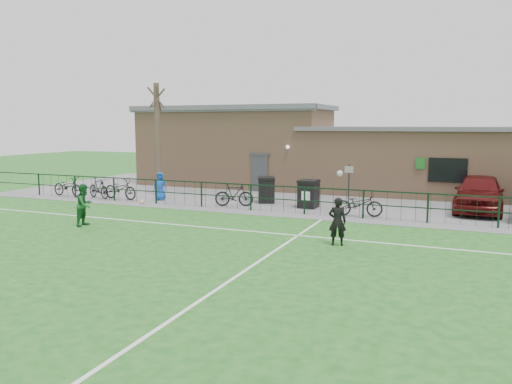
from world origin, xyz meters
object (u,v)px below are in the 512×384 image
at_px(wheelie_bin_left, 266,191).
at_px(bicycle_c, 120,189).
at_px(bicycle_a, 68,186).
at_px(outfield_player, 85,205).
at_px(sign_post, 349,186).
at_px(bicycle_b, 99,188).
at_px(wheelie_bin_right, 309,195).
at_px(car_maroon, 479,193).
at_px(spectator_child, 160,186).
at_px(bare_tree, 158,140).
at_px(bicycle_e, 359,204).
at_px(bicycle_d, 234,195).
at_px(ball_ground, 142,202).

height_order(wheelie_bin_left, bicycle_c, wheelie_bin_left).
xyz_separation_m(bicycle_a, outfield_player, (6.28, -5.80, 0.26)).
bearing_deg(sign_post, bicycle_b, -170.05).
relative_size(wheelie_bin_right, car_maroon, 0.25).
bearing_deg(spectator_child, bicycle_c, 169.73).
height_order(bare_tree, bicycle_e, bare_tree).
bearing_deg(bicycle_a, outfield_player, -128.59).
relative_size(bicycle_b, bicycle_e, 0.91).
distance_m(wheelie_bin_left, wheelie_bin_right, 2.45).
distance_m(bare_tree, spectator_child, 2.91).
bearing_deg(bicycle_c, car_maroon, -73.47).
relative_size(wheelie_bin_right, bicycle_d, 0.67).
height_order(car_maroon, bicycle_d, car_maroon).
height_order(bare_tree, sign_post, bare_tree).
bearing_deg(spectator_child, wheelie_bin_left, -9.59).
xyz_separation_m(car_maroon, ball_ground, (-15.01, -3.90, -0.74)).
relative_size(car_maroon, bicycle_c, 2.36).
bearing_deg(sign_post, bare_tree, -179.91).
relative_size(bicycle_a, bicycle_b, 1.11).
bearing_deg(bicycle_e, sign_post, 13.53).
xyz_separation_m(sign_post, outfield_player, (-8.40, -7.98, -0.22)).
height_order(bare_tree, wheelie_bin_right, bare_tree).
height_order(bicycle_d, spectator_child, spectator_child).
bearing_deg(bicycle_a, bicycle_b, -86.70).
distance_m(bicycle_a, bicycle_e, 15.56).
distance_m(bicycle_e, spectator_child, 10.19).
height_order(wheelie_bin_left, bicycle_e, wheelie_bin_left).
distance_m(wheelie_bin_right, bicycle_c, 9.76).
bearing_deg(spectator_child, bicycle_a, 163.33).
distance_m(bicycle_d, bicycle_e, 5.92).
xyz_separation_m(bicycle_b, spectator_child, (3.31, 0.71, 0.18)).
xyz_separation_m(car_maroon, bicycle_a, (-20.22, -3.24, -0.31)).
bearing_deg(wheelie_bin_right, bare_tree, 177.29).
height_order(wheelie_bin_right, car_maroon, car_maroon).
bearing_deg(bicycle_e, wheelie_bin_right, 54.19).
relative_size(spectator_child, outfield_player, 0.89).
xyz_separation_m(sign_post, bicycle_e, (0.89, -2.12, -0.49)).
relative_size(bicycle_c, bicycle_e, 1.06).
distance_m(sign_post, bicycle_d, 5.35).
relative_size(bare_tree, car_maroon, 1.23).
distance_m(bare_tree, bicycle_a, 5.42).
distance_m(wheelie_bin_right, sign_post, 1.91).
relative_size(car_maroon, spectator_child, 3.41).
xyz_separation_m(bare_tree, outfield_player, (1.95, -7.96, -2.20)).
bearing_deg(bicycle_e, bicycle_b, 81.15).
bearing_deg(car_maroon, bicycle_c, -166.75).
xyz_separation_m(sign_post, bicycle_b, (-12.59, -2.21, -0.46)).
relative_size(bicycle_b, ball_ground, 7.96).
relative_size(bare_tree, ball_ground, 26.79).
relative_size(bare_tree, sign_post, 3.00).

